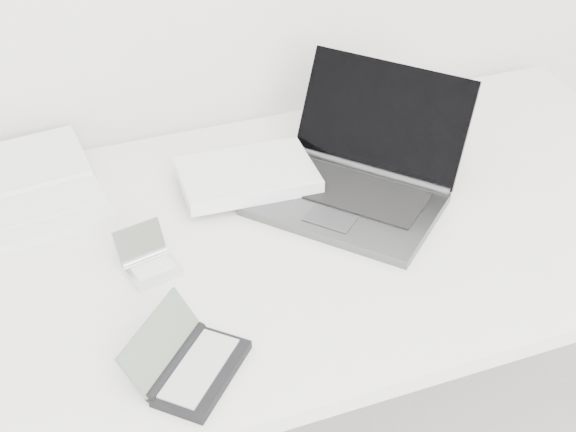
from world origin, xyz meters
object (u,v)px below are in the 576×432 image
object	(u,v)px
desk	(296,247)
netbook_open_white	(40,197)
palmtop_charcoal	(191,365)
laptop_large	(317,177)

from	to	relation	value
desk	netbook_open_white	xyz separation A→B (m)	(-0.42, 0.24, 0.06)
netbook_open_white	palmtop_charcoal	distance (m)	0.53
desk	laptop_large	size ratio (longest dim) A/B	2.88
laptop_large	palmtop_charcoal	world-z (taller)	laptop_large
desk	palmtop_charcoal	xyz separation A→B (m)	(-0.27, -0.28, 0.06)
desk	palmtop_charcoal	size ratio (longest dim) A/B	7.76
desk	laptop_large	distance (m)	0.14
desk	netbook_open_white	bearing A→B (deg)	150.99
laptop_large	palmtop_charcoal	xyz separation A→B (m)	(-0.35, -0.36, -0.02)
desk	laptop_large	xyz separation A→B (m)	(0.08, 0.09, 0.08)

